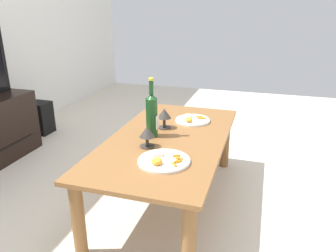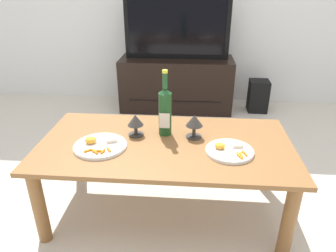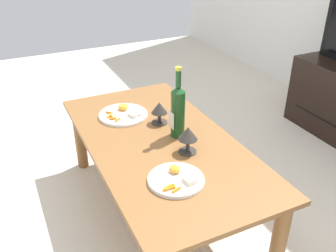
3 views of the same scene
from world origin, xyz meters
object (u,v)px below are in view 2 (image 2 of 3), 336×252
at_px(tv_stand, 176,84).
at_px(dinner_plate_right, 229,150).
at_px(goblet_right, 194,122).
at_px(goblet_left, 135,122).
at_px(floor_speaker, 258,96).
at_px(dinner_plate_left, 100,145).
at_px(tv_screen, 177,27).
at_px(dining_table, 165,154).
at_px(wine_bottle, 165,110).

bearing_deg(tv_stand, dinner_plate_right, -77.87).
bearing_deg(tv_stand, goblet_right, -83.26).
relative_size(goblet_left, goblet_right, 0.91).
xyz_separation_m(floor_speaker, dinner_plate_left, (-1.17, -1.71, 0.31)).
relative_size(tv_stand, tv_screen, 1.11).
height_order(goblet_left, dinner_plate_left, goblet_left).
distance_m(goblet_right, dinner_plate_right, 0.26).
relative_size(tv_stand, dinner_plate_right, 4.60).
bearing_deg(goblet_right, goblet_left, 180.00).
xyz_separation_m(dining_table, dinner_plate_left, (-0.34, -0.08, 0.08)).
height_order(dining_table, floor_speaker, dining_table).
bearing_deg(floor_speaker, goblet_left, -121.72).
bearing_deg(goblet_left, floor_speaker, 57.10).
relative_size(tv_stand, dinner_plate_left, 4.05).
relative_size(floor_speaker, dinner_plate_left, 1.16).
distance_m(tv_screen, dinner_plate_right, 1.80).
height_order(floor_speaker, dinner_plate_right, dinner_plate_right).
xyz_separation_m(tv_screen, wine_bottle, (0.02, -1.54, -0.23)).
distance_m(goblet_left, dinner_plate_left, 0.24).
bearing_deg(tv_screen, dinner_plate_right, -77.85).
height_order(tv_screen, dinner_plate_left, tv_screen).
xyz_separation_m(floor_speaker, wine_bottle, (-0.84, -1.52, 0.45)).
xyz_separation_m(tv_screen, goblet_right, (0.19, -1.56, -0.28)).
relative_size(tv_screen, wine_bottle, 2.73).
xyz_separation_m(tv_stand, goblet_left, (-0.15, -1.57, 0.28)).
height_order(tv_stand, dinner_plate_right, tv_stand).
bearing_deg(wine_bottle, floor_speaker, 61.17).
height_order(goblet_left, dinner_plate_right, goblet_left).
height_order(tv_screen, dinner_plate_right, tv_screen).
relative_size(dinner_plate_left, dinner_plate_right, 1.14).
relative_size(wine_bottle, dinner_plate_left, 1.34).
xyz_separation_m(wine_bottle, dinner_plate_right, (0.35, -0.18, -0.14)).
distance_m(goblet_right, dinner_plate_left, 0.53).
distance_m(wine_bottle, goblet_left, 0.18).
relative_size(floor_speaker, wine_bottle, 0.87).
bearing_deg(dinner_plate_left, tv_stand, 79.67).
xyz_separation_m(dining_table, goblet_right, (0.16, 0.08, 0.17)).
distance_m(floor_speaker, goblet_right, 1.74).
distance_m(dining_table, tv_screen, 1.70).
distance_m(tv_screen, goblet_right, 1.60).
xyz_separation_m(floor_speaker, goblet_left, (-1.00, -1.55, 0.39)).
height_order(goblet_right, dinner_plate_right, goblet_right).
xyz_separation_m(tv_stand, dinner_plate_right, (0.37, -1.72, 0.21)).
bearing_deg(dining_table, wine_bottle, 95.48).
xyz_separation_m(dining_table, tv_stand, (-0.03, 1.64, -0.12)).
height_order(dining_table, goblet_left, goblet_left).
bearing_deg(dinner_plate_left, dining_table, 12.97).
relative_size(tv_stand, goblet_left, 9.09).
relative_size(tv_screen, dinner_plate_left, 3.64).
bearing_deg(dinner_plate_right, tv_stand, 102.13).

